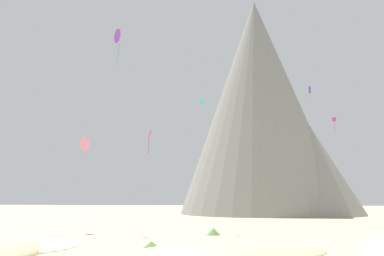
{
  "coord_description": "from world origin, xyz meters",
  "views": [
    {
      "loc": [
        4.48,
        -27.88,
        4.64
      ],
      "look_at": [
        -3.26,
        34.35,
        16.82
      ],
      "focal_mm": 33.69,
      "sensor_mm": 36.0,
      "label": 1
    }
  ],
  "objects_px": {
    "kite_pink_low": "(86,144)",
    "kite_magenta_mid": "(334,122)",
    "kite_indigo_high": "(310,92)",
    "kite_cyan_mid": "(202,102)",
    "kite_red_mid": "(149,137)",
    "rock_massif": "(264,110)",
    "bush_ridge_crest": "(151,247)",
    "kite_violet_high": "(118,36)",
    "bush_mid_center": "(185,247)",
    "bush_low_patch": "(213,232)"
  },
  "relations": [
    {
      "from": "bush_low_patch",
      "to": "kite_pink_low",
      "type": "xyz_separation_m",
      "value": [
        -19.12,
        3.42,
        12.07
      ]
    },
    {
      "from": "rock_massif",
      "to": "kite_cyan_mid",
      "type": "xyz_separation_m",
      "value": [
        -13.92,
        -55.92,
        -11.95
      ]
    },
    {
      "from": "kite_pink_low",
      "to": "kite_red_mid",
      "type": "bearing_deg",
      "value": -106.01
    },
    {
      "from": "rock_massif",
      "to": "kite_cyan_mid",
      "type": "bearing_deg",
      "value": -103.97
    },
    {
      "from": "kite_magenta_mid",
      "to": "bush_low_patch",
      "type": "bearing_deg",
      "value": -57.54
    },
    {
      "from": "rock_massif",
      "to": "kite_magenta_mid",
      "type": "relative_size",
      "value": 21.04
    },
    {
      "from": "bush_mid_center",
      "to": "kite_pink_low",
      "type": "bearing_deg",
      "value": 135.07
    },
    {
      "from": "bush_low_patch",
      "to": "kite_violet_high",
      "type": "relative_size",
      "value": 0.28
    },
    {
      "from": "kite_cyan_mid",
      "to": "kite_violet_high",
      "type": "relative_size",
      "value": 0.13
    },
    {
      "from": "kite_violet_high",
      "to": "kite_magenta_mid",
      "type": "bearing_deg",
      "value": -111.39
    },
    {
      "from": "bush_ridge_crest",
      "to": "kite_cyan_mid",
      "type": "relative_size",
      "value": 3.07
    },
    {
      "from": "bush_ridge_crest",
      "to": "kite_red_mid",
      "type": "relative_size",
      "value": 0.64
    },
    {
      "from": "kite_cyan_mid",
      "to": "kite_magenta_mid",
      "type": "relative_size",
      "value": 0.25
    },
    {
      "from": "kite_cyan_mid",
      "to": "bush_ridge_crest",
      "type": "bearing_deg",
      "value": 151.24
    },
    {
      "from": "bush_low_patch",
      "to": "bush_ridge_crest",
      "type": "distance_m",
      "value": 15.9
    },
    {
      "from": "kite_violet_high",
      "to": "bush_ridge_crest",
      "type": "bearing_deg",
      "value": 163.05
    },
    {
      "from": "rock_massif",
      "to": "kite_cyan_mid",
      "type": "height_order",
      "value": "rock_massif"
    },
    {
      "from": "kite_cyan_mid",
      "to": "kite_violet_high",
      "type": "height_order",
      "value": "kite_violet_high"
    },
    {
      "from": "rock_massif",
      "to": "kite_violet_high",
      "type": "distance_m",
      "value": 62.13
    },
    {
      "from": "bush_ridge_crest",
      "to": "rock_massif",
      "type": "relative_size",
      "value": 0.04
    },
    {
      "from": "bush_low_patch",
      "to": "kite_magenta_mid",
      "type": "height_order",
      "value": "kite_magenta_mid"
    },
    {
      "from": "kite_indigo_high",
      "to": "kite_cyan_mid",
      "type": "height_order",
      "value": "kite_indigo_high"
    },
    {
      "from": "kite_pink_low",
      "to": "kite_magenta_mid",
      "type": "xyz_separation_m",
      "value": [
        41.2,
        20.46,
        6.59
      ]
    },
    {
      "from": "rock_massif",
      "to": "kite_red_mid",
      "type": "bearing_deg",
      "value": -114.4
    },
    {
      "from": "kite_red_mid",
      "to": "kite_violet_high",
      "type": "distance_m",
      "value": 17.76
    },
    {
      "from": "bush_ridge_crest",
      "to": "kite_magenta_mid",
      "type": "xyz_separation_m",
      "value": [
        26.47,
        39.16,
        18.63
      ]
    },
    {
      "from": "kite_cyan_mid",
      "to": "kite_magenta_mid",
      "type": "xyz_separation_m",
      "value": [
        24.13,
        16.98,
        -0.23
      ]
    },
    {
      "from": "kite_indigo_high",
      "to": "kite_cyan_mid",
      "type": "xyz_separation_m",
      "value": [
        -21.61,
        -25.06,
        -8.37
      ]
    },
    {
      "from": "bush_low_patch",
      "to": "kite_cyan_mid",
      "type": "bearing_deg",
      "value": 106.56
    },
    {
      "from": "bush_ridge_crest",
      "to": "kite_pink_low",
      "type": "distance_m",
      "value": 26.68
    },
    {
      "from": "rock_massif",
      "to": "bush_low_patch",
      "type": "bearing_deg",
      "value": -100.7
    },
    {
      "from": "kite_cyan_mid",
      "to": "bush_mid_center",
      "type": "bearing_deg",
      "value": 158.48
    },
    {
      "from": "bush_low_patch",
      "to": "kite_indigo_high",
      "type": "bearing_deg",
      "value": 58.53
    },
    {
      "from": "rock_massif",
      "to": "kite_cyan_mid",
      "type": "relative_size",
      "value": 83.75
    },
    {
      "from": "bush_low_patch",
      "to": "kite_red_mid",
      "type": "relative_size",
      "value": 0.46
    },
    {
      "from": "kite_indigo_high",
      "to": "kite_magenta_mid",
      "type": "distance_m",
      "value": 12.07
    },
    {
      "from": "kite_indigo_high",
      "to": "kite_magenta_mid",
      "type": "height_order",
      "value": "kite_indigo_high"
    },
    {
      "from": "bush_ridge_crest",
      "to": "rock_massif",
      "type": "height_order",
      "value": "rock_massif"
    },
    {
      "from": "bush_mid_center",
      "to": "rock_massif",
      "type": "relative_size",
      "value": 0.02
    },
    {
      "from": "bush_low_patch",
      "to": "rock_massif",
      "type": "distance_m",
      "value": 70.98
    },
    {
      "from": "bush_ridge_crest",
      "to": "kite_indigo_high",
      "type": "bearing_deg",
      "value": 63.11
    },
    {
      "from": "kite_magenta_mid",
      "to": "kite_red_mid",
      "type": "bearing_deg",
      "value": -84.48
    },
    {
      "from": "bush_mid_center",
      "to": "kite_pink_low",
      "type": "relative_size",
      "value": 0.33
    },
    {
      "from": "rock_massif",
      "to": "kite_violet_high",
      "type": "relative_size",
      "value": 10.65
    },
    {
      "from": "bush_low_patch",
      "to": "rock_massif",
      "type": "relative_size",
      "value": 0.03
    },
    {
      "from": "bush_mid_center",
      "to": "kite_red_mid",
      "type": "distance_m",
      "value": 30.95
    },
    {
      "from": "kite_red_mid",
      "to": "kite_pink_low",
      "type": "xyz_separation_m",
      "value": [
        -7.7,
        -8.07,
        -2.28
      ]
    },
    {
      "from": "bush_low_patch",
      "to": "kite_magenta_mid",
      "type": "distance_m",
      "value": 37.49
    },
    {
      "from": "bush_mid_center",
      "to": "kite_indigo_high",
      "type": "relative_size",
      "value": 0.3
    },
    {
      "from": "kite_pink_low",
      "to": "kite_magenta_mid",
      "type": "bearing_deg",
      "value": -125.92
    }
  ]
}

